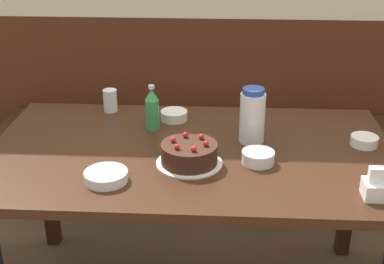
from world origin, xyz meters
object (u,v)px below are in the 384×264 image
napkin_holder (381,187)px  bowl_soup_white (106,176)px  bowl_rice_small (364,141)px  bowl_sauce_shallow (258,157)px  bench_seat (200,164)px  soju_bottle (152,109)px  water_pitcher (252,116)px  birthday_cake (189,154)px  bowl_side_dish (174,115)px  glass_water_tall (110,101)px

napkin_holder → bowl_soup_white: size_ratio=0.76×
bowl_rice_small → bowl_sauce_shallow: bowl_sauce_shallow is taller
bench_seat → bowl_soup_white: bearing=-103.9°
soju_bottle → bench_seat: bearing=75.4°
bowl_sauce_shallow → water_pitcher: bearing=94.9°
water_pitcher → bowl_rice_small: bearing=-1.7°
birthday_cake → napkin_holder: size_ratio=2.14×
birthday_cake → water_pitcher: bearing=41.8°
napkin_holder → bowl_sauce_shallow: size_ratio=0.95×
water_pitcher → bowl_soup_white: 0.61m
napkin_holder → water_pitcher: bearing=134.3°
bowl_side_dish → soju_bottle: bearing=-128.6°
bench_seat → bowl_soup_white: (-0.27, -1.08, 0.51)m
soju_bottle → napkin_holder: bearing=-32.2°
glass_water_tall → bench_seat: bearing=51.0°
birthday_cake → soju_bottle: soju_bottle is taller
napkin_holder → soju_bottle: bearing=147.8°
glass_water_tall → water_pitcher: bearing=-24.7°
napkin_holder → glass_water_tall: (-0.99, 0.67, 0.01)m
napkin_holder → bowl_side_dish: (-0.70, 0.59, -0.02)m
bench_seat → bowl_side_dish: bearing=-99.2°
birthday_cake → bowl_rice_small: size_ratio=2.27×
bowl_rice_small → bowl_sauce_shallow: 0.44m
soju_bottle → bowl_rice_small: soju_bottle is taller
bowl_side_dish → birthday_cake: bearing=-77.3°
glass_water_tall → napkin_holder: bearing=-34.2°
soju_bottle → bowl_soup_white: (-0.10, -0.44, -0.07)m
napkin_holder → bowl_soup_white: bearing=176.5°
bowl_soup_white → glass_water_tall: (-0.11, 0.62, 0.03)m
birthday_cake → bowl_side_dish: bearing=102.7°
bench_seat → water_pitcher: (0.23, -0.74, 0.60)m
water_pitcher → bowl_sauce_shallow: 0.20m
birthday_cake → water_pitcher: size_ratio=1.09×
bowl_soup_white → water_pitcher: bearing=34.6°
bowl_rice_small → bowl_soup_white: bearing=-160.4°
bowl_soup_white → bowl_sauce_shallow: bowl_sauce_shallow is taller
soju_bottle → bowl_sauce_shallow: size_ratio=1.61×
water_pitcher → napkin_holder: water_pitcher is taller
napkin_holder → bench_seat: bearing=118.4°
soju_bottle → bowl_side_dish: (0.08, 0.10, -0.07)m
bowl_side_dish → bench_seat: bearing=80.8°
birthday_cake → soju_bottle: (-0.17, 0.30, 0.05)m
bowl_rice_small → bowl_sauce_shallow: (-0.41, -0.17, 0.00)m
soju_bottle → bowl_soup_white: 0.46m
glass_water_tall → bowl_sauce_shallow: bearing=-36.6°
birthday_cake → soju_bottle: size_ratio=1.26×
water_pitcher → bowl_side_dish: size_ratio=1.91×
birthday_cake → bowl_side_dish: size_ratio=2.09×
bowl_soup_white → bowl_rice_small: bowl_rice_small is taller
bowl_rice_small → bowl_side_dish: bowl_side_dish is taller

